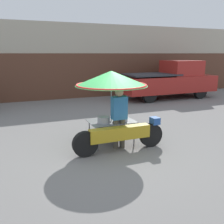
{
  "coord_description": "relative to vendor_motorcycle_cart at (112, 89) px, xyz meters",
  "views": [
    {
      "loc": [
        -2.32,
        -5.53,
        2.4
      ],
      "look_at": [
        0.08,
        0.37,
        0.9
      ],
      "focal_mm": 40.0,
      "sensor_mm": 36.0,
      "label": 1
    }
  ],
  "objects": [
    {
      "name": "vendor_person",
      "position": [
        0.07,
        -0.27,
        -0.64
      ],
      "size": [
        0.38,
        0.22,
        1.55
      ],
      "color": "#4C473D",
      "rests_on": "ground"
    },
    {
      "name": "shopfront_building",
      "position": [
        -0.09,
        8.45,
        0.46
      ],
      "size": [
        28.0,
        2.06,
        3.96
      ],
      "color": "#B2A893",
      "rests_on": "ground"
    },
    {
      "name": "vendor_motorcycle_cart",
      "position": [
        0.0,
        0.0,
        0.0
      ],
      "size": [
        2.4,
        1.87,
        1.97
      ],
      "color": "black",
      "rests_on": "ground"
    },
    {
      "name": "ground_plane",
      "position": [
        -0.09,
        -0.35,
        -1.51
      ],
      "size": [
        36.0,
        36.0,
        0.0
      ],
      "primitive_type": "plane",
      "color": "slate"
    },
    {
      "name": "pickup_truck",
      "position": [
        5.65,
        5.53,
        -0.54
      ],
      "size": [
        5.26,
        1.85,
        2.03
      ],
      "color": "black",
      "rests_on": "ground"
    }
  ]
}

